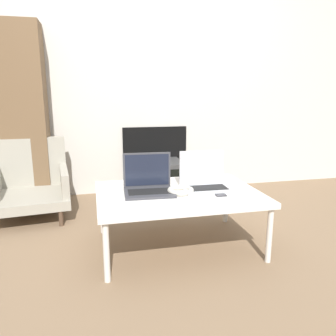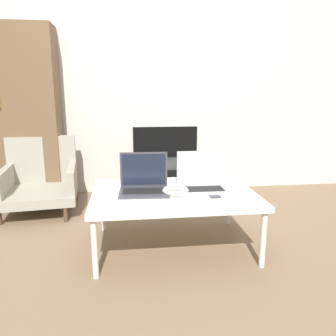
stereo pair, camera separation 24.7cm
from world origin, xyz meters
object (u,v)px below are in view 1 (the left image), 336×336
(laptop_left, at_px, (148,184))
(armchair, at_px, (31,181))
(phone, at_px, (219,193))
(tv, at_px, (159,179))
(headphones, at_px, (181,190))
(laptop_right, at_px, (205,180))

(laptop_left, relative_size, armchair, 0.46)
(armchair, bearing_deg, laptop_left, -51.69)
(phone, xyz_separation_m, armchair, (-1.34, 1.06, -0.12))
(phone, relative_size, armchair, 0.17)
(tv, bearing_deg, laptop_left, -104.99)
(headphones, bearing_deg, tv, 85.37)
(tv, height_order, armchair, armchair)
(laptop_left, bearing_deg, laptop_right, 3.10)
(laptop_right, relative_size, armchair, 0.45)
(laptop_right, xyz_separation_m, headphones, (-0.19, -0.07, -0.04))
(laptop_right, distance_m, armchair, 1.59)
(laptop_left, distance_m, armchair, 1.29)
(tv, bearing_deg, headphones, -94.63)
(laptop_left, xyz_separation_m, tv, (0.30, 1.12, -0.27))
(headphones, bearing_deg, phone, -18.71)
(headphones, relative_size, armchair, 0.24)
(headphones, relative_size, tv, 0.38)
(headphones, height_order, armchair, armchair)
(laptop_right, bearing_deg, phone, -72.02)
(tv, distance_m, armchair, 1.22)
(tv, bearing_deg, laptop_right, -85.13)
(armchair, bearing_deg, laptop_right, -41.46)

